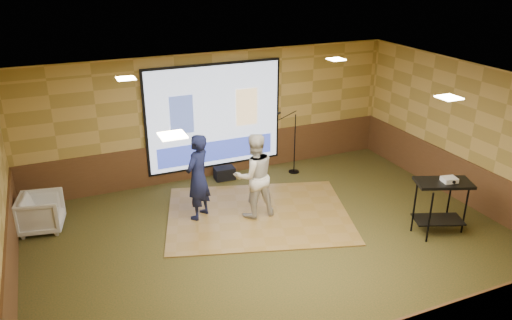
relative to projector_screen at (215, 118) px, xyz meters
name	(u,v)px	position (x,y,z in m)	size (l,w,h in m)	color
ground	(277,244)	(0.00, -3.44, -1.47)	(9.00, 9.00, 0.00)	#253217
room_shell	(279,139)	(0.00, -3.44, 0.62)	(9.04, 7.04, 3.02)	tan
wainscot_back	(216,156)	(0.00, 0.04, -1.00)	(9.00, 0.04, 0.95)	#50311A
wainscot_left	(11,280)	(-4.48, -3.44, -1.00)	(0.04, 7.00, 0.95)	#50311A
wainscot_right	(463,181)	(4.48, -3.44, -1.00)	(0.04, 7.00, 0.95)	#50311A
projector_screen	(215,118)	(0.00, 0.00, 0.00)	(3.32, 0.06, 2.52)	black
downlight_nw	(126,78)	(-2.20, -1.64, 1.50)	(0.32, 0.32, 0.02)	beige
downlight_ne	(336,59)	(2.20, -1.64, 1.50)	(0.32, 0.32, 0.02)	beige
downlight_sw	(172,135)	(-2.20, -4.94, 1.50)	(0.32, 0.32, 0.02)	beige
downlight_se	(449,98)	(2.20, -4.94, 1.50)	(0.32, 0.32, 0.02)	beige
dance_floor	(258,214)	(0.12, -2.27, -1.46)	(3.72, 2.83, 0.03)	olive
player_left	(198,177)	(-1.03, -1.89, -0.56)	(0.65, 0.43, 1.79)	#14193E
player_right	(254,176)	(0.03, -2.27, -0.56)	(0.86, 0.67, 1.78)	beige
av_table	(442,196)	(3.06, -4.27, -0.69)	(1.03, 0.54, 1.08)	black
projector	(449,180)	(3.14, -4.32, -0.35)	(0.27, 0.22, 0.09)	silver
mic_stand	(292,154)	(1.77, -0.60, -0.98)	(0.64, 0.26, 1.62)	black
banquet_chair	(41,213)	(-4.00, -1.12, -1.11)	(0.78, 0.81, 0.73)	gray
duffel_bag	(225,173)	(0.10, -0.30, -1.33)	(0.47, 0.32, 0.30)	black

